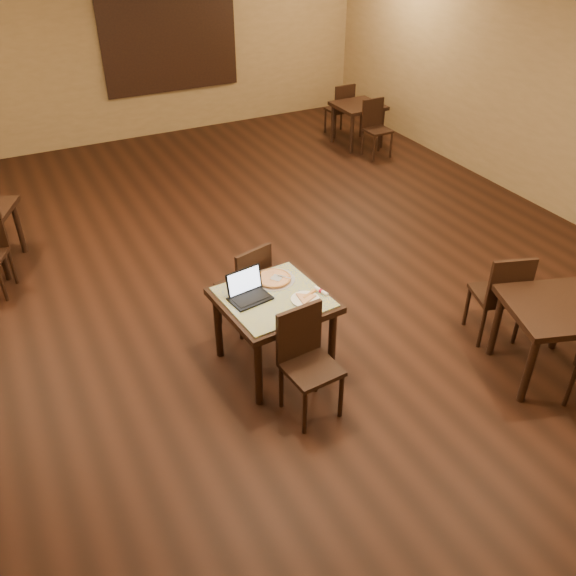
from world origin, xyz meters
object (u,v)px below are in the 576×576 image
chair_main_near (306,356)px  laptop (247,290)px  other_table_c (553,318)px  other_table_c_chair_far (502,293)px  pizza_pan (274,279)px  tiled_table (274,306)px  other_table_a_chair_near (375,125)px  other_table_a_chair_far (341,107)px  chair_main_far (248,283)px  other_table_a (358,111)px

chair_main_near → laptop: size_ratio=2.57×
other_table_c → other_table_c_chair_far: bearing=111.3°
chair_main_near → other_table_c_chair_far: 2.09m
pizza_pan → tiled_table: bearing=-116.6°
tiled_table → pizza_pan: bearing=58.7°
chair_main_near → other_table_a_chair_near: bearing=45.4°
chair_main_near → other_table_a_chair_near: size_ratio=1.08×
tiled_table → other_table_a_chair_far: (3.78, 5.05, -0.15)m
tiled_table → pizza_pan: (0.12, 0.24, 0.11)m
other_table_a_chair_far → other_table_a_chair_near: bearing=89.3°
tiled_table → chair_main_far: size_ratio=1.04×
chair_main_near → chair_main_far: chair_main_near is taller
tiled_table → other_table_a_chair_far: other_table_a_chair_far is taller
laptop → other_table_a: bearing=39.2°
laptop → other_table_a: laptop is taller
laptop → other_table_a_chair_near: (3.98, 3.89, -0.31)m
tiled_table → other_table_c: bearing=-34.9°
tiled_table → other_table_c: size_ratio=0.98×
other_table_a_chair_near → chair_main_near: bearing=-130.1°
other_table_a_chair_far → other_table_c: (-1.67, -6.28, 0.12)m
tiled_table → laptop: bearing=147.5°
other_table_a_chair_near → other_table_a_chair_far: (0.00, 1.05, 0.00)m
other_table_a → tiled_table: bearing=-130.5°
laptop → pizza_pan: (0.32, 0.13, -0.06)m
other_table_a → chair_main_near: bearing=-127.1°
chair_main_far → tiled_table: bearing=73.0°
pizza_pan → other_table_a: 5.64m
tiled_table → other_table_a_chair_near: bearing=41.8°
tiled_table → chair_main_near: (-0.01, -0.61, -0.11)m
chair_main_near → other_table_a_chair_far: size_ratio=1.08×
tiled_table → laptop: size_ratio=2.62×
chair_main_far → other_table_a_chair_near: 5.05m
other_table_c_chair_far → tiled_table: bearing=1.1°
chair_main_far → other_table_a_chair_far: chair_main_far is taller
pizza_pan → other_table_c_chair_far: 2.17m
tiled_table → chair_main_far: chair_main_far is taller
chair_main_far → other_table_c: 2.79m
laptop → pizza_pan: size_ratio=0.97×
chair_main_near → other_table_c: bearing=-21.3°
tiled_table → chair_main_near: bearing=-95.5°
laptop → other_table_c_chair_far: size_ratio=0.39×
laptop → other_table_c_chair_far: 2.42m
chair_main_near → other_table_c: (2.12, -0.61, 0.08)m
other_table_a_chair_far → other_table_c: size_ratio=0.89×
laptop → other_table_a_chair_far: bearing=42.4°
chair_main_far → other_table_c_chair_far: 2.42m
chair_main_far → other_table_a: bearing=-148.9°
tiled_table → other_table_a_chair_near: (3.78, 3.99, -0.15)m
other_table_a → other_table_a_chair_near: size_ratio=0.83×
tiled_table → other_table_a: (3.78, 4.52, -0.08)m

